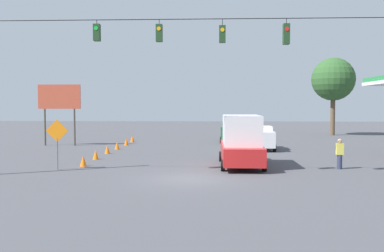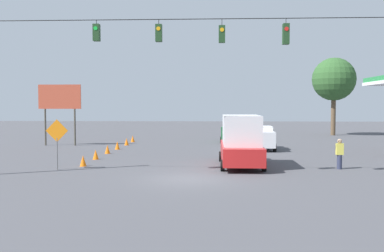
{
  "view_description": "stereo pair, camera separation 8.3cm",
  "coord_description": "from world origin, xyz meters",
  "px_view_note": "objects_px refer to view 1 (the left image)",
  "views": [
    {
      "loc": [
        -1.02,
        20.88,
        3.71
      ],
      "look_at": [
        0.3,
        -9.2,
        2.15
      ],
      "focal_mm": 40.0,
      "sensor_mm": 36.0,
      "label": 1
    },
    {
      "loc": [
        -1.11,
        20.87,
        3.71
      ],
      "look_at": [
        0.3,
        -9.2,
        2.15
      ],
      "focal_mm": 40.0,
      "sensor_mm": 36.0,
      "label": 2
    }
  ],
  "objects_px": {
    "traffic_cone_farthest": "(132,139)",
    "roadside_billboard": "(59,101)",
    "traffic_cone_nearest": "(83,161)",
    "traffic_cone_third": "(107,149)",
    "traffic_cone_second": "(96,155)",
    "work_zone_sign": "(57,135)",
    "overhead_signal_span": "(192,67)",
    "tree_horizon_left": "(333,80)",
    "sedan_white_oncoming_far": "(261,137)",
    "sedan_green_oncoming_deep": "(232,132)",
    "traffic_cone_fifth": "(126,142)",
    "pedestrian": "(340,154)",
    "traffic_cone_fourth": "(117,145)",
    "box_truck_red_crossing_near": "(241,141)"
  },
  "relations": [
    {
      "from": "traffic_cone_farthest",
      "to": "roadside_billboard",
      "type": "xyz_separation_m",
      "value": [
        5.83,
        3.69,
        3.63
      ]
    },
    {
      "from": "traffic_cone_nearest",
      "to": "traffic_cone_third",
      "type": "relative_size",
      "value": 1.0
    },
    {
      "from": "traffic_cone_second",
      "to": "work_zone_sign",
      "type": "distance_m",
      "value": 4.89
    },
    {
      "from": "overhead_signal_span",
      "to": "traffic_cone_third",
      "type": "bearing_deg",
      "value": -54.93
    },
    {
      "from": "traffic_cone_farthest",
      "to": "traffic_cone_nearest",
      "type": "bearing_deg",
      "value": 90.15
    },
    {
      "from": "work_zone_sign",
      "to": "tree_horizon_left",
      "type": "bearing_deg",
      "value": -129.89
    },
    {
      "from": "traffic_cone_third",
      "to": "roadside_billboard",
      "type": "height_order",
      "value": "roadside_billboard"
    },
    {
      "from": "work_zone_sign",
      "to": "tree_horizon_left",
      "type": "xyz_separation_m",
      "value": [
        -23.06,
        -27.59,
        4.58
      ]
    },
    {
      "from": "sedan_white_oncoming_far",
      "to": "traffic_cone_second",
      "type": "distance_m",
      "value": 13.55
    },
    {
      "from": "sedan_green_oncoming_deep",
      "to": "work_zone_sign",
      "type": "relative_size",
      "value": 1.57
    },
    {
      "from": "traffic_cone_farthest",
      "to": "overhead_signal_span",
      "type": "bearing_deg",
      "value": 109.04
    },
    {
      "from": "traffic_cone_third",
      "to": "traffic_cone_farthest",
      "type": "distance_m",
      "value": 9.69
    },
    {
      "from": "sedan_white_oncoming_far",
      "to": "traffic_cone_fifth",
      "type": "distance_m",
      "value": 12.09
    },
    {
      "from": "traffic_cone_fifth",
      "to": "pedestrian",
      "type": "distance_m",
      "value": 20.01
    },
    {
      "from": "sedan_green_oncoming_deep",
      "to": "roadside_billboard",
      "type": "relative_size",
      "value": 0.82
    },
    {
      "from": "pedestrian",
      "to": "traffic_cone_fourth",
      "type": "bearing_deg",
      "value": -33.28
    },
    {
      "from": "sedan_white_oncoming_far",
      "to": "traffic_cone_fourth",
      "type": "relative_size",
      "value": 6.74
    },
    {
      "from": "traffic_cone_nearest",
      "to": "traffic_cone_third",
      "type": "bearing_deg",
      "value": -88.78
    },
    {
      "from": "pedestrian",
      "to": "traffic_cone_second",
      "type": "bearing_deg",
      "value": -13.29
    },
    {
      "from": "sedan_green_oncoming_deep",
      "to": "tree_horizon_left",
      "type": "distance_m",
      "value": 16.7
    },
    {
      "from": "traffic_cone_third",
      "to": "pedestrian",
      "type": "distance_m",
      "value": 16.57
    },
    {
      "from": "traffic_cone_second",
      "to": "roadside_billboard",
      "type": "height_order",
      "value": "roadside_billboard"
    },
    {
      "from": "traffic_cone_nearest",
      "to": "roadside_billboard",
      "type": "bearing_deg",
      "value": -64.81
    },
    {
      "from": "tree_horizon_left",
      "to": "traffic_cone_third",
      "type": "bearing_deg",
      "value": 41.75
    },
    {
      "from": "traffic_cone_third",
      "to": "roadside_billboard",
      "type": "distance_m",
      "value": 9.06
    },
    {
      "from": "traffic_cone_fifth",
      "to": "traffic_cone_farthest",
      "type": "height_order",
      "value": "same"
    },
    {
      "from": "traffic_cone_nearest",
      "to": "traffic_cone_second",
      "type": "relative_size",
      "value": 1.0
    },
    {
      "from": "traffic_cone_farthest",
      "to": "tree_horizon_left",
      "type": "distance_m",
      "value": 25.02
    },
    {
      "from": "overhead_signal_span",
      "to": "roadside_billboard",
      "type": "bearing_deg",
      "value": -51.36
    },
    {
      "from": "overhead_signal_span",
      "to": "traffic_cone_farthest",
      "type": "height_order",
      "value": "overhead_signal_span"
    },
    {
      "from": "traffic_cone_third",
      "to": "tree_horizon_left",
      "type": "height_order",
      "value": "tree_horizon_left"
    },
    {
      "from": "box_truck_red_crossing_near",
      "to": "roadside_billboard",
      "type": "bearing_deg",
      "value": -38.34
    },
    {
      "from": "overhead_signal_span",
      "to": "traffic_cone_second",
      "type": "height_order",
      "value": "overhead_signal_span"
    },
    {
      "from": "roadside_billboard",
      "to": "work_zone_sign",
      "type": "bearing_deg",
      "value": 109.18
    },
    {
      "from": "work_zone_sign",
      "to": "pedestrian",
      "type": "height_order",
      "value": "work_zone_sign"
    },
    {
      "from": "overhead_signal_span",
      "to": "traffic_cone_nearest",
      "type": "height_order",
      "value": "overhead_signal_span"
    },
    {
      "from": "traffic_cone_farthest",
      "to": "traffic_cone_second",
      "type": "bearing_deg",
      "value": 89.71
    },
    {
      "from": "overhead_signal_span",
      "to": "work_zone_sign",
      "type": "distance_m",
      "value": 8.67
    },
    {
      "from": "sedan_green_oncoming_deep",
      "to": "traffic_cone_farthest",
      "type": "distance_m",
      "value": 9.71
    },
    {
      "from": "sedan_white_oncoming_far",
      "to": "traffic_cone_fourth",
      "type": "height_order",
      "value": "sedan_white_oncoming_far"
    },
    {
      "from": "sedan_green_oncoming_deep",
      "to": "tree_horizon_left",
      "type": "height_order",
      "value": "tree_horizon_left"
    },
    {
      "from": "roadside_billboard",
      "to": "pedestrian",
      "type": "height_order",
      "value": "roadside_billboard"
    },
    {
      "from": "traffic_cone_third",
      "to": "traffic_cone_fourth",
      "type": "distance_m",
      "value": 2.93
    },
    {
      "from": "traffic_cone_fifth",
      "to": "roadside_billboard",
      "type": "distance_m",
      "value": 6.93
    },
    {
      "from": "traffic_cone_fourth",
      "to": "tree_horizon_left",
      "type": "height_order",
      "value": "tree_horizon_left"
    },
    {
      "from": "work_zone_sign",
      "to": "sedan_green_oncoming_deep",
      "type": "bearing_deg",
      "value": -120.97
    },
    {
      "from": "traffic_cone_fifth",
      "to": "traffic_cone_third",
      "type": "bearing_deg",
      "value": 88.67
    },
    {
      "from": "roadside_billboard",
      "to": "pedestrian",
      "type": "bearing_deg",
      "value": 148.21
    },
    {
      "from": "traffic_cone_second",
      "to": "traffic_cone_fourth",
      "type": "distance_m",
      "value": 6.27
    },
    {
      "from": "traffic_cone_farthest",
      "to": "traffic_cone_third",
      "type": "bearing_deg",
      "value": 89.43
    }
  ]
}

